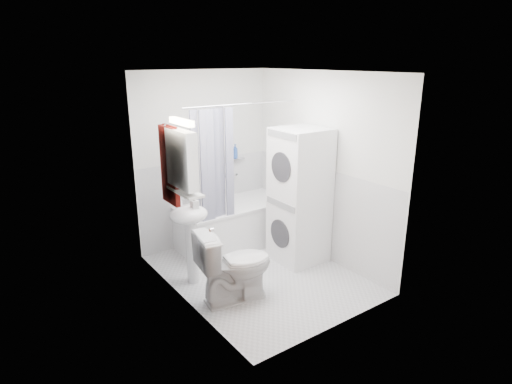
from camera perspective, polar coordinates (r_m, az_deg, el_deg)
floor at (r=5.35m, az=0.42°, el=-10.88°), size 2.60×2.60×0.00m
room_walls at (r=4.83m, az=0.46°, el=4.86°), size 2.60×2.60×2.60m
wainscot at (r=5.32m, az=-1.42°, el=-3.94°), size 1.98×2.58×2.58m
door at (r=4.04m, az=-5.94°, el=-5.04°), size 0.05×2.00×2.00m
bathtub at (r=6.03m, az=-2.74°, el=-3.97°), size 1.61×0.76×0.61m
tub_spout at (r=6.21m, az=-2.92°, el=2.44°), size 0.04×0.12×0.04m
curtain_rod at (r=5.37m, az=-1.11°, el=11.69°), size 1.79×0.02×0.02m
shower_curtain at (r=5.23m, az=-5.75°, el=3.11°), size 0.55×0.02×1.45m
sink at (r=4.94m, az=-8.81°, el=-4.58°), size 0.44×0.37×1.04m
medicine_cabinet at (r=4.44m, az=-9.84°, el=4.53°), size 0.13×0.50×0.71m
shelf at (r=4.54m, az=-9.44°, el=0.06°), size 0.18×0.54×0.02m
shower_caddy at (r=6.18m, az=-2.51°, el=4.44°), size 0.22×0.06×0.02m
towel at (r=4.67m, az=-11.49°, el=3.69°), size 0.07×0.36×0.86m
washer_dryer at (r=5.45m, az=5.81°, el=-0.54°), size 0.63×0.62×1.73m
toilet at (r=4.67m, az=-2.83°, el=-9.76°), size 0.89×0.59×0.81m
soap_pump at (r=4.82m, az=-8.17°, el=-1.97°), size 0.08×0.17×0.08m
shelf_bottle at (r=4.40m, az=-8.60°, el=0.18°), size 0.07×0.18×0.07m
shelf_cup at (r=4.63m, az=-10.14°, el=1.17°), size 0.10×0.09×0.10m
shampoo_a at (r=6.08m, az=-3.75°, el=4.94°), size 0.13×0.17×0.13m
shampoo_b at (r=6.15m, az=-2.79°, el=4.86°), size 0.08×0.21×0.08m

